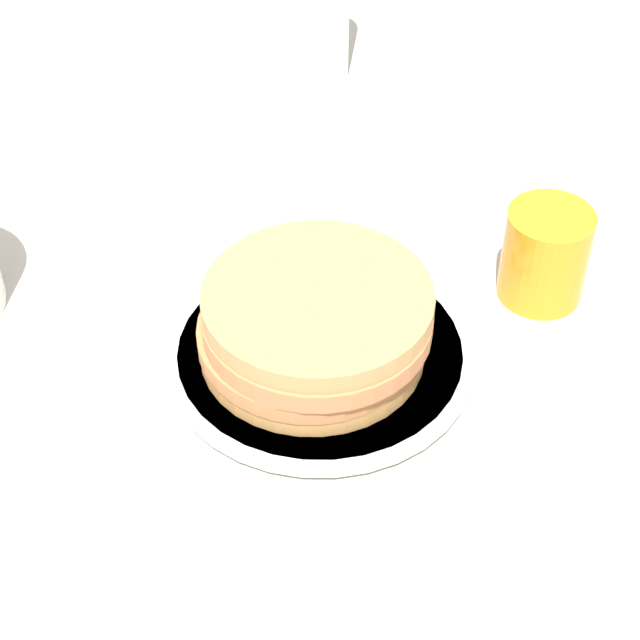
# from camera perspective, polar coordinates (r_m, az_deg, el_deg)

# --- Properties ---
(ground_plane) EXTENTS (4.00, 4.00, 0.00)m
(ground_plane) POSITION_cam_1_polar(r_m,az_deg,el_deg) (0.78, -0.01, -1.19)
(ground_plane) COLOR #BCB7AD
(plate) EXTENTS (0.22, 0.22, 0.01)m
(plate) POSITION_cam_1_polar(r_m,az_deg,el_deg) (0.76, -0.00, -1.80)
(plate) COLOR silver
(plate) RESTS_ON ground_plane
(pancake_stack) EXTENTS (0.16, 0.16, 0.06)m
(pancake_stack) POSITION_cam_1_polar(r_m,az_deg,el_deg) (0.74, -0.28, -0.20)
(pancake_stack) COLOR tan
(pancake_stack) RESTS_ON plate
(juice_glass) EXTENTS (0.06, 0.06, 0.07)m
(juice_glass) POSITION_cam_1_polar(r_m,az_deg,el_deg) (0.81, 11.92, 3.42)
(juice_glass) COLOR orange
(juice_glass) RESTS_ON ground_plane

